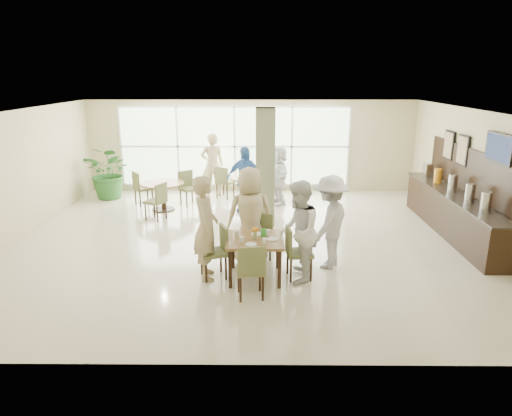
{
  "coord_description": "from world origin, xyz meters",
  "views": [
    {
      "loc": [
        0.27,
        -9.47,
        3.53
      ],
      "look_at": [
        0.2,
        -1.2,
        1.1
      ],
      "focal_mm": 32.0,
      "sensor_mm": 36.0,
      "label": 1
    }
  ],
  "objects_px": {
    "round_table_right": "(250,183)",
    "teen_far": "(250,215)",
    "round_table_left": "(162,189)",
    "teen_left": "(206,228)",
    "teen_right": "(298,232)",
    "adult_standing": "(212,165)",
    "main_table": "(255,243)",
    "adult_b": "(278,175)",
    "buffet_counter": "(454,210)",
    "potted_plant": "(110,172)",
    "teen_standing": "(330,222)",
    "adult_a": "(245,180)"
  },
  "relations": [
    {
      "from": "round_table_right",
      "to": "teen_far",
      "type": "relative_size",
      "value": 0.61
    },
    {
      "from": "round_table_right",
      "to": "round_table_left",
      "type": "bearing_deg",
      "value": -162.22
    },
    {
      "from": "teen_left",
      "to": "teen_right",
      "type": "relative_size",
      "value": 1.04
    },
    {
      "from": "adult_standing",
      "to": "round_table_right",
      "type": "bearing_deg",
      "value": 131.37
    },
    {
      "from": "main_table",
      "to": "adult_b",
      "type": "bearing_deg",
      "value": 83.07
    },
    {
      "from": "main_table",
      "to": "round_table_left",
      "type": "height_order",
      "value": "same"
    },
    {
      "from": "main_table",
      "to": "adult_standing",
      "type": "bearing_deg",
      "value": 102.91
    },
    {
      "from": "main_table",
      "to": "buffet_counter",
      "type": "relative_size",
      "value": 0.21
    },
    {
      "from": "adult_standing",
      "to": "potted_plant",
      "type": "bearing_deg",
      "value": -8.96
    },
    {
      "from": "buffet_counter",
      "to": "teen_far",
      "type": "distance_m",
      "value": 4.91
    },
    {
      "from": "teen_standing",
      "to": "adult_b",
      "type": "distance_m",
      "value": 4.48
    },
    {
      "from": "teen_far",
      "to": "teen_standing",
      "type": "bearing_deg",
      "value": 156.52
    },
    {
      "from": "teen_left",
      "to": "teen_standing",
      "type": "height_order",
      "value": "teen_left"
    },
    {
      "from": "round_table_right",
      "to": "buffet_counter",
      "type": "bearing_deg",
      "value": -28.94
    },
    {
      "from": "teen_far",
      "to": "adult_a",
      "type": "relative_size",
      "value": 1.07
    },
    {
      "from": "main_table",
      "to": "teen_left",
      "type": "xyz_separation_m",
      "value": [
        -0.87,
        0.02,
        0.28
      ]
    },
    {
      "from": "main_table",
      "to": "adult_b",
      "type": "xyz_separation_m",
      "value": [
        0.6,
        4.93,
        0.16
      ]
    },
    {
      "from": "round_table_right",
      "to": "teen_far",
      "type": "xyz_separation_m",
      "value": [
        0.1,
        -4.24,
        0.35
      ]
    },
    {
      "from": "teen_far",
      "to": "teen_right",
      "type": "xyz_separation_m",
      "value": [
        0.85,
        -0.86,
        -0.03
      ]
    },
    {
      "from": "teen_left",
      "to": "adult_a",
      "type": "height_order",
      "value": "teen_left"
    },
    {
      "from": "teen_far",
      "to": "teen_right",
      "type": "bearing_deg",
      "value": 121.2
    },
    {
      "from": "round_table_left",
      "to": "teen_right",
      "type": "xyz_separation_m",
      "value": [
        3.28,
        -4.36,
        0.32
      ]
    },
    {
      "from": "teen_left",
      "to": "adult_b",
      "type": "relative_size",
      "value": 1.14
    },
    {
      "from": "buffet_counter",
      "to": "teen_standing",
      "type": "distance_m",
      "value": 3.67
    },
    {
      "from": "main_table",
      "to": "potted_plant",
      "type": "height_order",
      "value": "potted_plant"
    },
    {
      "from": "teen_standing",
      "to": "adult_b",
      "type": "height_order",
      "value": "teen_standing"
    },
    {
      "from": "round_table_right",
      "to": "adult_b",
      "type": "distance_m",
      "value": 0.84
    },
    {
      "from": "teen_right",
      "to": "teen_far",
      "type": "bearing_deg",
      "value": -127.74
    },
    {
      "from": "buffet_counter",
      "to": "adult_standing",
      "type": "height_order",
      "value": "buffet_counter"
    },
    {
      "from": "round_table_right",
      "to": "adult_b",
      "type": "relative_size",
      "value": 0.69
    },
    {
      "from": "round_table_right",
      "to": "teen_left",
      "type": "relative_size",
      "value": 0.61
    },
    {
      "from": "adult_b",
      "to": "adult_standing",
      "type": "relative_size",
      "value": 0.87
    },
    {
      "from": "teen_left",
      "to": "adult_standing",
      "type": "relative_size",
      "value": 0.99
    },
    {
      "from": "potted_plant",
      "to": "adult_b",
      "type": "relative_size",
      "value": 0.94
    },
    {
      "from": "teen_far",
      "to": "adult_a",
      "type": "xyz_separation_m",
      "value": [
        -0.21,
        3.35,
        -0.06
      ]
    },
    {
      "from": "round_table_right",
      "to": "adult_standing",
      "type": "height_order",
      "value": "adult_standing"
    },
    {
      "from": "buffet_counter",
      "to": "round_table_left",
      "type": "bearing_deg",
      "value": 165.2
    },
    {
      "from": "round_table_left",
      "to": "main_table",
      "type": "bearing_deg",
      "value": -59.43
    },
    {
      "from": "teen_right",
      "to": "teen_standing",
      "type": "distance_m",
      "value": 0.87
    },
    {
      "from": "main_table",
      "to": "teen_standing",
      "type": "height_order",
      "value": "teen_standing"
    },
    {
      "from": "round_table_left",
      "to": "teen_left",
      "type": "distance_m",
      "value": 4.58
    },
    {
      "from": "main_table",
      "to": "teen_right",
      "type": "relative_size",
      "value": 0.55
    },
    {
      "from": "round_table_left",
      "to": "teen_standing",
      "type": "bearing_deg",
      "value": -43.85
    },
    {
      "from": "adult_b",
      "to": "round_table_left",
      "type": "bearing_deg",
      "value": -97.26
    },
    {
      "from": "adult_b",
      "to": "teen_left",
      "type": "bearing_deg",
      "value": -35.61
    },
    {
      "from": "buffet_counter",
      "to": "teen_right",
      "type": "bearing_deg",
      "value": -146.38
    },
    {
      "from": "round_table_right",
      "to": "teen_standing",
      "type": "bearing_deg",
      "value": -70.58
    },
    {
      "from": "main_table",
      "to": "teen_left",
      "type": "distance_m",
      "value": 0.91
    },
    {
      "from": "adult_a",
      "to": "main_table",
      "type": "bearing_deg",
      "value": -62.86
    },
    {
      "from": "teen_left",
      "to": "adult_b",
      "type": "bearing_deg",
      "value": -27.17
    }
  ]
}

